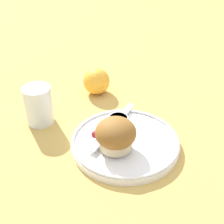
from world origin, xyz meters
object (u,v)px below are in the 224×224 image
at_px(muffin, 117,135).
at_px(orange_fruit, 96,81).
at_px(butter_knife, 113,126).
at_px(juice_glass, 38,105).

bearing_deg(muffin, orange_fruit, 50.40).
height_order(muffin, orange_fruit, muffin).
xyz_separation_m(butter_knife, orange_fruit, (0.11, 0.15, 0.01)).
bearing_deg(muffin, butter_knife, 44.33).
distance_m(muffin, juice_glass, 0.21).
bearing_deg(juice_glass, muffin, -84.82).
xyz_separation_m(orange_fruit, juice_glass, (-0.18, 0.02, 0.01)).
height_order(butter_knife, orange_fruit, orange_fruit).
relative_size(muffin, orange_fruit, 1.17).
bearing_deg(butter_knife, orange_fruit, 41.33).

